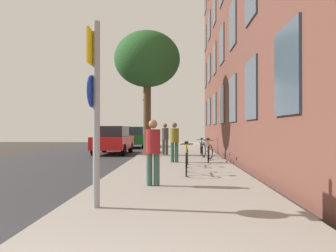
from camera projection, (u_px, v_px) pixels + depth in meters
The scene contains 16 objects.
ground_plane at pixel (107, 159), 16.92m from camera, with size 41.80×41.80×0.00m, color #332D28.
road_asphalt at pixel (65, 158), 16.98m from camera, with size 7.00×38.00×0.01m, color #2D2D30.
sidewalk at pixel (178, 158), 16.83m from camera, with size 4.20×38.00×0.12m, color gray.
sign_post at pixel (95, 100), 5.93m from camera, with size 0.16×0.60×3.22m.
traffic_light at pixel (147, 108), 20.82m from camera, with size 0.43×0.24×3.84m.
tree_near at pixel (147, 60), 17.63m from camera, with size 3.38×3.38×6.38m.
bicycle_0 at pixel (186, 161), 10.30m from camera, with size 0.42×1.78×0.98m.
bicycle_1 at pixel (187, 156), 12.51m from camera, with size 0.42×1.65×0.91m.
bicycle_2 at pixel (209, 153), 14.13m from camera, with size 0.42×1.76×0.97m.
bicycle_3 at pixel (207, 150), 15.80m from camera, with size 0.52×1.63×0.95m.
bicycle_4 at pixel (202, 148), 17.75m from camera, with size 0.42×1.59×0.89m.
pedestrian_0 at pixel (153, 148), 8.20m from camera, with size 0.50×0.50×1.58m.
pedestrian_1 at pixel (174, 140), 13.93m from camera, with size 0.51×0.51×1.61m.
pedestrian_2 at pixel (165, 137), 17.96m from camera, with size 0.48×0.48×1.64m.
car_0 at pixel (113, 140), 19.95m from camera, with size 1.87×4.26×1.62m.
car_1 at pixel (135, 137), 26.43m from camera, with size 1.90×4.03×1.62m.
Camera 1 is at (1.08, -1.84, 1.48)m, focal length 36.68 mm.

